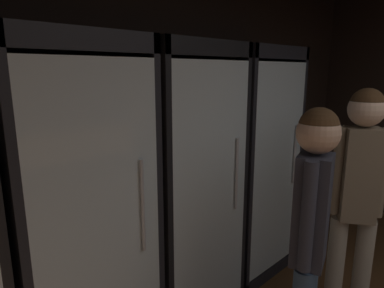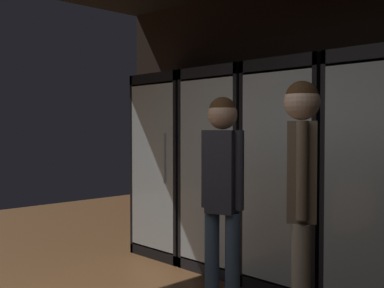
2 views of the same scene
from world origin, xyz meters
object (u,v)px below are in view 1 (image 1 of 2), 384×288
(cooler_left, at_px, (72,218))
(cooler_right, at_px, (243,164))
(cooler_center, at_px, (176,186))
(shopper_near, at_px, (310,226))
(shopper_far, at_px, (357,190))

(cooler_left, bearing_deg, cooler_right, 0.07)
(cooler_center, distance_m, shopper_near, 1.00)
(cooler_left, relative_size, shopper_near, 1.22)
(shopper_far, bearing_deg, cooler_right, 83.66)
(cooler_center, relative_size, shopper_near, 1.22)
(cooler_right, bearing_deg, cooler_center, -179.87)
(cooler_left, distance_m, cooler_center, 0.78)
(cooler_center, distance_m, cooler_right, 0.78)
(shopper_near, xyz_separation_m, shopper_far, (0.64, 0.01, 0.03))
(cooler_right, relative_size, shopper_near, 1.22)
(cooler_center, distance_m, shopper_far, 1.20)
(cooler_right, relative_size, shopper_far, 1.17)
(cooler_left, xyz_separation_m, shopper_near, (0.81, -1.00, 0.03))
(cooler_left, height_order, cooler_center, same)
(cooler_left, relative_size, cooler_center, 1.00)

